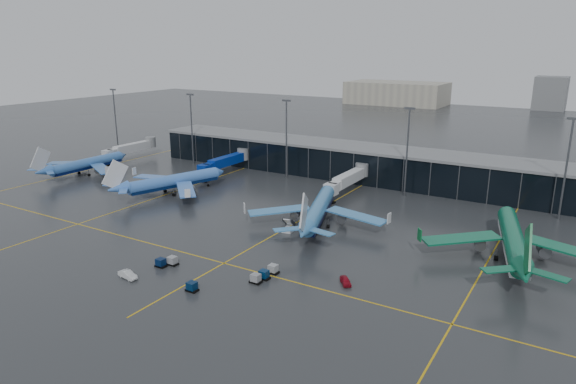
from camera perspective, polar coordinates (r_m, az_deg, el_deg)
The scene contains 14 objects.
ground at distance 120.99m, azimuth -6.48°, elevation -4.41°, with size 600.00×600.00×0.00m, color #282B2D.
terminal_pier at distance 170.67m, azimuth 6.25°, elevation 3.54°, with size 142.00×17.00×10.70m.
jet_bridges at distance 173.00m, azimuth -7.07°, elevation 3.38°, with size 94.00×27.50×7.20m.
flood_masts at distance 156.28m, azimuth 6.12°, elevation 5.53°, with size 203.00×0.50×25.50m.
distant_hangars at distance 361.45m, azimuth 28.26°, elevation 8.86°, with size 260.00×71.00×22.00m.
taxi_lines at distance 123.87m, azimuth 0.21°, elevation -3.80°, with size 220.00×120.00×0.02m.
airliner_klm_west at distance 185.27m, azimuth -21.45°, elevation 3.60°, with size 32.62×37.15×11.42m, color #396FBD, non-canonical shape.
airliner_arkefly at distance 153.28m, azimuth -12.54°, elevation 2.02°, with size 34.06×38.79×11.92m, color #417AD8, non-canonical shape.
airliner_klm_near at distance 123.20m, azimuth 3.39°, elevation -0.90°, with size 35.54×40.47×12.44m, color #3B82C2, non-canonical shape.
airliner_aer_lingus at distance 113.14m, azimuth 23.86°, elevation -3.62°, with size 37.93×43.20×13.28m, color #0B6443, non-canonical shape.
baggage_carts at distance 98.79m, azimuth -7.68°, elevation -8.81°, with size 22.67×15.19×1.70m.
mobile_airstair at distance 120.24m, azimuth 0.06°, elevation -4.04°, with size 2.65×3.49×3.45m.
service_van_red at distance 95.39m, azimuth 6.41°, elevation -9.78°, with size 1.52×3.79×1.29m, color maroon.
service_van_white at distance 101.53m, azimuth -17.38°, elevation -8.76°, with size 1.52×4.36×1.44m, color silver.
Camera 1 is at (70.03, -89.29, 41.97)m, focal length 32.00 mm.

